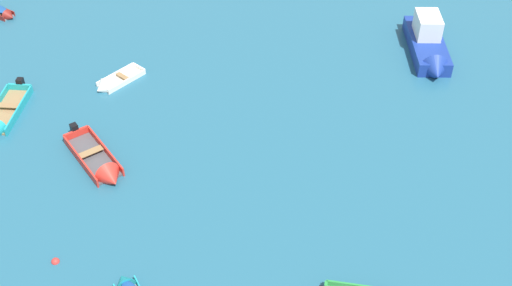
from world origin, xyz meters
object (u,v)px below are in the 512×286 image
rowboat_maroon_far_right (1,12)px  rowboat_white_back_row_center (109,85)px  rowboat_red_far_left (102,168)px  motor_launch_deep_blue_midfield_left (428,45)px  rowboat_turquoise_midfield_right (0,122)px  mooring_buoy_near_foreground (56,262)px

rowboat_maroon_far_right → rowboat_white_back_row_center: (7.60, -8.56, -0.11)m
rowboat_maroon_far_right → rowboat_white_back_row_center: size_ratio=0.94×
rowboat_white_back_row_center → rowboat_red_far_left: bearing=-88.0°
rowboat_red_far_left → motor_launch_deep_blue_midfield_left: 20.05m
rowboat_maroon_far_right → rowboat_white_back_row_center: 11.45m
rowboat_white_back_row_center → motor_launch_deep_blue_midfield_left: bearing=4.9°
motor_launch_deep_blue_midfield_left → rowboat_turquoise_midfield_right: 24.17m
mooring_buoy_near_foreground → rowboat_turquoise_midfield_right: bearing=113.8°
rowboat_turquoise_midfield_right → rowboat_white_back_row_center: (5.33, 2.87, -0.07)m
rowboat_maroon_far_right → motor_launch_deep_blue_midfield_left: (26.02, -6.97, 0.42)m
motor_launch_deep_blue_midfield_left → rowboat_white_back_row_center: 18.50m
motor_launch_deep_blue_midfield_left → rowboat_white_back_row_center: size_ratio=2.16×
rowboat_maroon_far_right → motor_launch_deep_blue_midfield_left: bearing=-15.0°
rowboat_turquoise_midfield_right → mooring_buoy_near_foreground: rowboat_turquoise_midfield_right is taller
motor_launch_deep_blue_midfield_left → rowboat_maroon_far_right: bearing=165.0°
rowboat_red_far_left → rowboat_turquoise_midfield_right: bearing=144.6°
motor_launch_deep_blue_midfield_left → mooring_buoy_near_foreground: (-19.65, -13.77, -0.67)m
rowboat_turquoise_midfield_right → rowboat_white_back_row_center: 6.05m
motor_launch_deep_blue_midfield_left → rowboat_turquoise_midfield_right: bearing=-169.4°
rowboat_maroon_far_right → rowboat_turquoise_midfield_right: bearing=-78.8°
rowboat_red_far_left → rowboat_white_back_row_center: bearing=92.0°
rowboat_maroon_far_right → rowboat_turquoise_midfield_right: (2.27, -11.43, -0.04)m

